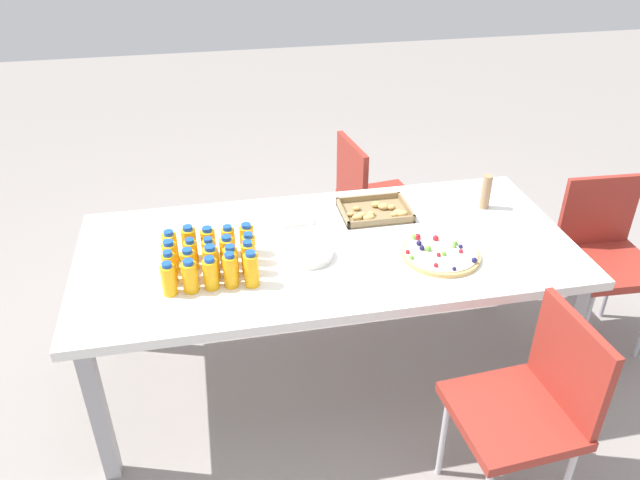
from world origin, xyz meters
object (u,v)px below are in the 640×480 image
chair_near_right (532,401)px  juice_bottle_1 (190,277)px  party_table (327,258)px  chair_far_right (370,196)px  juice_bottle_12 (210,253)px  juice_bottle_0 (169,279)px  juice_bottle_10 (170,257)px  juice_bottle_11 (191,255)px  juice_bottle_2 (211,274)px  cardboard_tube (486,192)px  juice_bottle_3 (231,271)px  juice_bottle_4 (251,270)px  juice_bottle_19 (247,240)px  snack_tray (376,211)px  juice_bottle_5 (170,268)px  fruit_pizza (440,254)px  juice_bottle_15 (170,247)px  chair_end (604,249)px  juice_bottle_18 (228,241)px  juice_bottle_8 (231,262)px  juice_bottle_9 (248,258)px  juice_bottle_14 (249,249)px  juice_bottle_6 (189,266)px  juice_bottle_17 (208,243)px  juice_bottle_7 (211,263)px  napkin_stack (295,217)px  juice_bottle_13 (227,252)px  plate_stack (309,254)px

chair_near_right → juice_bottle_1: juice_bottle_1 is taller
party_table → chair_far_right: (0.42, 0.81, -0.16)m
juice_bottle_12 → juice_bottle_0: bearing=-135.5°
juice_bottle_10 → juice_bottle_11: juice_bottle_10 is taller
juice_bottle_2 → cardboard_tube: 1.33m
juice_bottle_3 → juice_bottle_4: bearing=-7.6°
juice_bottle_19 → snack_tray: (0.61, 0.21, -0.05)m
juice_bottle_5 → fruit_pizza: size_ratio=0.44×
juice_bottle_10 → juice_bottle_15: juice_bottle_10 is taller
chair_end → juice_bottle_18: size_ratio=6.24×
juice_bottle_4 → juice_bottle_12: 0.22m
juice_bottle_8 → juice_bottle_9: bearing=5.3°
juice_bottle_14 → juice_bottle_6: bearing=-162.3°
juice_bottle_12 → fruit_pizza: (0.92, -0.11, -0.05)m
juice_bottle_17 → fruit_pizza: bearing=-11.6°
party_table → snack_tray: (0.27, 0.22, 0.07)m
chair_far_right → juice_bottle_7: size_ratio=5.87×
napkin_stack → juice_bottle_7: bearing=-134.7°
juice_bottle_7 → juice_bottle_5: bearing=-177.9°
party_table → juice_bottle_15: (-0.64, 0.02, 0.12)m
juice_bottle_12 → juice_bottle_5: bearing=-152.0°
juice_bottle_14 → juice_bottle_13: bearing=-177.4°
juice_bottle_17 → snack_tray: juice_bottle_17 is taller
napkin_stack → chair_near_right: bearing=-57.7°
juice_bottle_0 → juice_bottle_14: (0.31, 0.15, -0.00)m
juice_bottle_2 → juice_bottle_4: size_ratio=0.91×
chair_end → juice_bottle_4: 1.76m
juice_bottle_7 → juice_bottle_10: 0.17m
juice_bottle_7 → juice_bottle_11: juice_bottle_7 is taller
juice_bottle_17 → snack_tray: size_ratio=0.43×
juice_bottle_13 → juice_bottle_19: bearing=40.8°
juice_bottle_4 → snack_tray: 0.76m
juice_bottle_15 → plate_stack: (0.55, -0.09, -0.05)m
juice_bottle_8 → juice_bottle_11: 0.17m
juice_bottle_3 → juice_bottle_12: juice_bottle_3 is taller
chair_near_right → juice_bottle_11: bearing=52.8°
snack_tray → juice_bottle_1: bearing=-152.7°
juice_bottle_0 → juice_bottle_5: bearing=87.6°
chair_end → juice_bottle_14: 1.74m
chair_far_right → napkin_stack: chair_far_right is taller
juice_bottle_14 → juice_bottle_8: bearing=-133.8°
juice_bottle_10 → juice_bottle_3: bearing=-32.3°
juice_bottle_2 → juice_bottle_12: (0.00, 0.15, -0.00)m
juice_bottle_15 → plate_stack: 0.56m
juice_bottle_5 → juice_bottle_18: (0.23, 0.16, -0.00)m
juice_bottle_11 → juice_bottle_17: 0.10m
chair_far_right → juice_bottle_3: size_ratio=5.70×
juice_bottle_9 → snack_tray: juice_bottle_9 is taller
juice_bottle_3 → juice_bottle_10: size_ratio=1.04×
juice_bottle_4 → napkin_stack: size_ratio=0.99×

